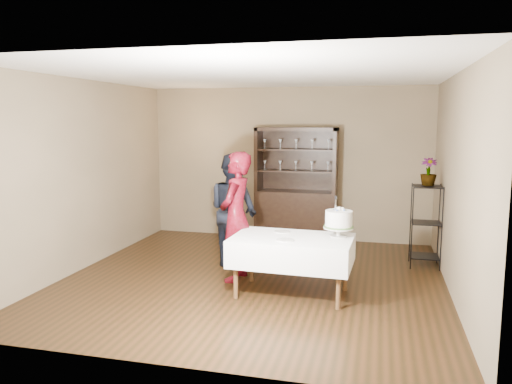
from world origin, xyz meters
TOP-DOWN VIEW (x-y plane):
  - floor at (0.00, 0.00)m, footprint 5.00×5.00m
  - ceiling at (0.00, 0.00)m, footprint 5.00×5.00m
  - back_wall at (0.00, 2.50)m, footprint 5.00×0.02m
  - wall_left at (-2.50, 0.00)m, footprint 0.02×5.00m
  - wall_right at (2.50, 0.00)m, footprint 0.02×5.00m
  - china_hutch at (0.20, 2.25)m, footprint 1.40×0.48m
  - plant_etagere at (2.28, 1.20)m, footprint 0.42×0.42m
  - cake_table at (0.60, -0.45)m, footprint 1.48×0.95m
  - woman at (-0.22, -0.06)m, footprint 0.46×0.66m
  - man at (-0.44, 0.57)m, footprint 1.02×0.97m
  - cake at (1.15, -0.29)m, footprint 0.37×0.37m
  - plate_near at (0.56, -0.65)m, footprint 0.23×0.23m
  - plate_far at (0.44, -0.22)m, footprint 0.22×0.22m
  - potted_plant at (2.29, 1.24)m, footprint 0.23×0.23m

SIDE VIEW (x-z plane):
  - floor at x=0.00m, z-range 0.00..0.00m
  - cake_table at x=0.60m, z-range 0.19..0.91m
  - plant_etagere at x=2.28m, z-range 0.05..1.25m
  - china_hutch at x=0.20m, z-range -0.34..1.66m
  - plate_near at x=0.56m, z-range 0.72..0.73m
  - plate_far at x=0.44m, z-range 0.72..0.73m
  - man at x=-0.44m, z-range 0.00..1.65m
  - woman at x=-0.22m, z-range 0.00..1.72m
  - cake at x=1.15m, z-range 0.67..1.17m
  - back_wall at x=0.00m, z-range 0.00..2.70m
  - wall_left at x=-2.50m, z-range 0.00..2.70m
  - wall_right at x=2.50m, z-range 0.00..2.70m
  - potted_plant at x=2.29m, z-range 1.19..1.59m
  - ceiling at x=0.00m, z-range 2.70..2.70m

